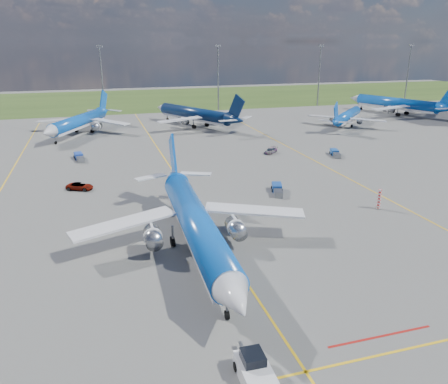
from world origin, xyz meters
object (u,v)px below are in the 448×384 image
object	(u,v)px
bg_jet_ene	(395,114)
service_car_b	(80,186)
bg_jet_ne	(347,126)
bg_jet_n	(195,126)
pushback_tug	(255,371)
baggage_tug_e	(335,153)
baggage_tug_c	(79,157)
baggage_tug_w	(277,189)
service_car_c	(271,151)
main_airliner	(197,253)
warning_post	(379,199)
bg_jet_nnw	(80,134)

from	to	relation	value
bg_jet_ene	service_car_b	size ratio (longest dim) A/B	9.25
bg_jet_ne	service_car_b	distance (m)	85.16
bg_jet_n	pushback_tug	xyz separation A→B (m)	(-18.67, -101.21, 0.82)
pushback_tug	baggage_tug_e	distance (m)	70.75
baggage_tug_c	baggage_tug_w	bearing A→B (deg)	-52.96
bg_jet_n	bg_jet_ne	bearing A→B (deg)	137.65
bg_jet_ene	baggage_tug_w	bearing A→B (deg)	21.41
bg_jet_ene	baggage_tug_e	size ratio (longest dim) A/B	7.63
service_car_c	main_airliner	bearing A→B (deg)	-72.55
bg_jet_ne	pushback_tug	size ratio (longest dim) A/B	5.36
main_airliner	baggage_tug_w	distance (m)	24.95
warning_post	baggage_tug_w	xyz separation A→B (m)	(-11.63, 11.15, -0.94)
main_airliner	service_car_b	xyz separation A→B (m)	(-13.67, 28.34, 0.62)
bg_jet_n	main_airliner	size ratio (longest dim) A/B	0.99
main_airliner	bg_jet_ene	bearing A→B (deg)	44.33
baggage_tug_w	warning_post	bearing A→B (deg)	-24.95
pushback_tug	service_car_b	world-z (taller)	pushback_tug
bg_jet_n	baggage_tug_w	size ratio (longest dim) A/B	7.26
bg_jet_n	main_airliner	distance (m)	81.92
main_airliner	baggage_tug_e	size ratio (longest dim) A/B	7.51
main_airliner	service_car_b	distance (m)	31.47
baggage_tug_w	bg_jet_ene	bearing A→B (deg)	60.92
bg_jet_nnw	pushback_tug	bearing A→B (deg)	-55.93
warning_post	bg_jet_ene	world-z (taller)	bg_jet_ene
warning_post	service_car_c	world-z (taller)	warning_post
bg_jet_ene	pushback_tug	xyz separation A→B (m)	(-89.57, -103.05, 0.82)
service_car_b	service_car_c	distance (m)	43.09
warning_post	bg_jet_ene	distance (m)	96.07
bg_jet_ne	bg_jet_nnw	bearing A→B (deg)	37.76
bg_jet_ne	service_car_b	size ratio (longest dim) A/B	7.20
bg_jet_ne	main_airliner	world-z (taller)	main_airliner
warning_post	service_car_c	xyz separation A→B (m)	(-2.45, 36.39, -0.88)
warning_post	bg_jet_n	size ratio (longest dim) A/B	0.07
bg_jet_ne	service_car_b	bearing A→B (deg)	72.53
bg_jet_n	service_car_c	size ratio (longest dim) A/B	9.43
main_airliner	bg_jet_nnw	bearing A→B (deg)	102.23
warning_post	pushback_tug	distance (m)	40.84
bg_jet_n	bg_jet_ne	size ratio (longest dim) A/B	1.25
pushback_tug	main_airliner	bearing A→B (deg)	89.84
warning_post	bg_jet_nnw	distance (m)	83.38
warning_post	bg_jet_nnw	xyz separation A→B (m)	(-43.72, 70.98, -1.50)
bg_jet_nnw	baggage_tug_c	size ratio (longest dim) A/B	6.60
service_car_b	service_car_c	xyz separation A→B (m)	(40.61, 14.42, -0.00)
main_airliner	service_car_c	distance (m)	50.53
bg_jet_nnw	pushback_tug	world-z (taller)	bg_jet_nnw
bg_jet_n	main_airliner	world-z (taller)	main_airliner
pushback_tug	baggage_tug_e	size ratio (longest dim) A/B	1.11
service_car_b	baggage_tug_c	size ratio (longest dim) A/B	0.78
bg_jet_ene	baggage_tug_c	distance (m)	108.06
warning_post	main_airliner	xyz separation A→B (m)	(-29.39, -6.36, -1.50)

